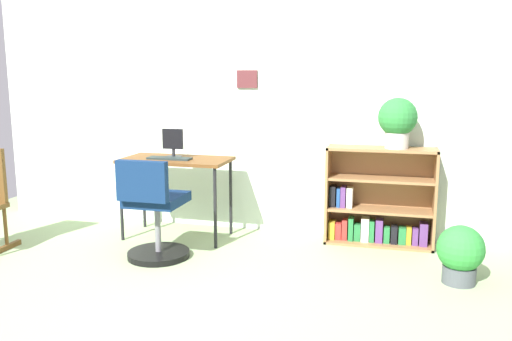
% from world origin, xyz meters
% --- Properties ---
extents(ground_plane, '(6.24, 6.24, 0.00)m').
position_xyz_m(ground_plane, '(0.00, 0.00, 0.00)').
color(ground_plane, '#91AB78').
extents(wall_back, '(5.20, 0.12, 2.50)m').
position_xyz_m(wall_back, '(0.00, 2.15, 1.25)').
color(wall_back, silver).
rests_on(wall_back, ground_plane).
extents(desk, '(1.00, 0.53, 0.76)m').
position_xyz_m(desk, '(-0.46, 1.65, 0.69)').
color(desk, brown).
rests_on(desk, ground_plane).
extents(monitor, '(0.20, 0.16, 0.27)m').
position_xyz_m(monitor, '(-0.50, 1.69, 0.88)').
color(monitor, '#262628').
rests_on(monitor, desk).
extents(keyboard, '(0.41, 0.12, 0.02)m').
position_xyz_m(keyboard, '(-0.49, 1.58, 0.76)').
color(keyboard, '#232F2E').
rests_on(keyboard, desk).
extents(office_chair, '(0.52, 0.55, 0.86)m').
position_xyz_m(office_chair, '(-0.39, 1.02, 0.38)').
color(office_chair, black).
rests_on(office_chair, ground_plane).
extents(bookshelf_low, '(0.96, 0.30, 0.88)m').
position_xyz_m(bookshelf_low, '(1.37, 1.95, 0.38)').
color(bookshelf_low, olive).
rests_on(bookshelf_low, ground_plane).
extents(potted_plant_on_shelf, '(0.33, 0.33, 0.44)m').
position_xyz_m(potted_plant_on_shelf, '(1.51, 1.90, 1.13)').
color(potted_plant_on_shelf, '#B7B2A8').
rests_on(potted_plant_on_shelf, bookshelf_low).
extents(potted_plant_floor, '(0.34, 0.34, 0.44)m').
position_xyz_m(potted_plant_floor, '(2.00, 1.13, 0.23)').
color(potted_plant_floor, '#474C51').
rests_on(potted_plant_floor, ground_plane).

